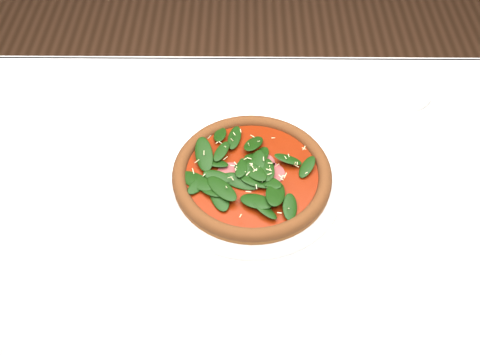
{
  "coord_description": "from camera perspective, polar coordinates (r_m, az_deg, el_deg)",
  "views": [
    {
      "loc": [
        0.05,
        -0.52,
        1.48
      ],
      "look_at": [
        0.05,
        0.05,
        0.77
      ],
      "focal_mm": 40.0,
      "sensor_mm": 36.0,
      "label": 1
    }
  ],
  "objects": [
    {
      "name": "dining_table",
      "position": [
        0.98,
        -2.73,
        -6.68
      ],
      "size": [
        1.21,
        0.81,
        0.75
      ],
      "color": "silver",
      "rests_on": "ground"
    },
    {
      "name": "plate",
      "position": [
        0.92,
        1.26,
        0.08
      ],
      "size": [
        0.32,
        0.32,
        0.01
      ],
      "color": "silver",
      "rests_on": "dining_table"
    },
    {
      "name": "pizza",
      "position": [
        0.91,
        1.28,
        0.79
      ],
      "size": [
        0.33,
        0.33,
        0.04
      ],
      "rotation": [
        0.0,
        0.0,
        0.24
      ],
      "color": "#A25E27",
      "rests_on": "plate"
    },
    {
      "name": "saucer_far",
      "position": [
        1.13,
        16.75,
        9.27
      ],
      "size": [
        0.13,
        0.13,
        0.01
      ],
      "color": "silver",
      "rests_on": "dining_table"
    }
  ]
}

